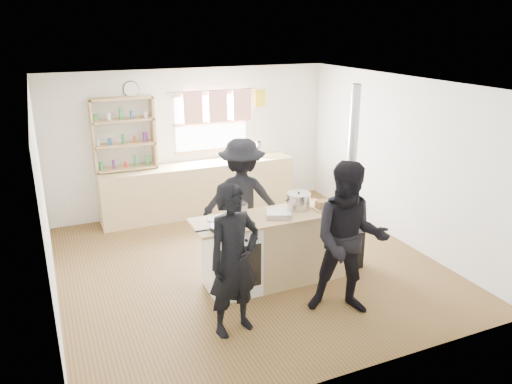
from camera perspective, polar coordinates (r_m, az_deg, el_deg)
ground at (r=7.07m, az=-0.91°, el=-8.35°), size 5.00×5.00×0.01m
back_counter at (r=8.83m, az=-6.51°, el=0.39°), size 3.40×0.55×0.90m
shelving_unit at (r=8.41m, az=-14.89°, el=6.46°), size 1.00×0.28×1.20m
thermos at (r=9.05m, az=0.33°, el=4.86°), size 0.10×0.10×0.28m
cooking_island at (r=6.47m, az=2.16°, el=-6.43°), size 1.97×0.64×0.93m
skillet_greens at (r=5.85m, az=-3.91°, el=-4.02°), size 0.29×0.29×0.05m
roast_tray at (r=6.21m, az=2.60°, el=-2.47°), size 0.39×0.38×0.07m
stockpot_stove at (r=6.22m, az=-2.00°, el=-2.03°), size 0.23×0.23×0.19m
stockpot_counter at (r=6.48m, az=4.90°, el=-1.00°), size 0.31×0.31×0.23m
bread_board at (r=6.50m, az=7.83°, el=-1.56°), size 0.28×0.20×0.12m
flue_heater at (r=6.91m, az=10.47°, el=-3.44°), size 0.35×0.35×2.50m
person_near_left at (r=5.31m, az=-2.54°, el=-7.81°), size 0.69×0.53×1.69m
person_near_right at (r=5.73m, az=10.61°, el=-5.39°), size 1.10×1.02×1.81m
person_far at (r=7.02m, az=-1.61°, el=-0.79°), size 1.28×1.04×1.73m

